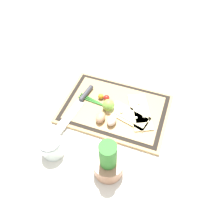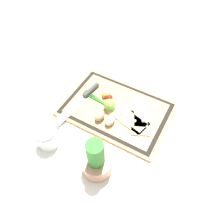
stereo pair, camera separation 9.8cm
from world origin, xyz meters
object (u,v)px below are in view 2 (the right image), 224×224
Objects in this scene: cherry_tomato_yellow at (104,95)px; egg_brown at (100,116)px; pizza_slice_far at (129,118)px; egg_pink at (110,120)px; lime at (110,105)px; knife at (85,96)px; sauce_jar at (47,138)px; pizza_slice_near at (140,115)px; cherry_tomato_red at (110,97)px; herb_pot at (97,162)px.

egg_brown is at bearing 111.01° from cherry_tomato_yellow.
pizza_slice_far is 3.54× the size of egg_pink.
pizza_slice_far is 3.73× the size of lime.
egg_brown is (-0.13, 0.07, 0.01)m from knife.
knife is 0.27m from sauce_jar.
pizza_slice_near is at bearing 175.58° from cherry_tomato_yellow.
knife is at bearing 6.76° from pizza_slice_near.
egg_brown is 0.12m from cherry_tomato_red.
egg_pink is at bearing 120.09° from cherry_tomato_red.
pizza_slice_near is 0.31m from herb_pot.
lime is 0.60× the size of sauce_jar.
cherry_tomato_yellow is 0.33m from sauce_jar.
sauce_jar reaches higher than cherry_tomato_red.
sauce_jar is (0.28, 0.30, 0.02)m from pizza_slice_near.
lime is at bearing -99.19° from egg_brown.
knife is (0.24, -0.01, 0.00)m from pizza_slice_far.
cherry_tomato_yellow is at bearing -19.43° from pizza_slice_far.
sauce_jar is at bearing 57.31° from egg_brown.
sauce_jar is at bearing 70.48° from cherry_tomato_red.
pizza_slice_near is 0.76× the size of knife.
lime is at bearing -179.71° from knife.
egg_brown is (0.11, 0.06, 0.01)m from pizza_slice_far.
sauce_jar is at bearing -0.26° from herb_pot.
lime is 0.06m from cherry_tomato_red.
cherry_tomato_red is 0.34m from sauce_jar.
knife is 5.07× the size of egg_brown.
pizza_slice_far is 7.78× the size of cherry_tomato_yellow.
cherry_tomato_red is at bearing -59.96° from lime.
egg_brown is at bearing -61.42° from herb_pot.
egg_brown reaches higher than pizza_slice_near.
knife is 10.04× the size of cherry_tomato_red.
lime reaches higher than knife.
pizza_slice_near is at bearing -97.93° from herb_pot.
herb_pot is at bearing 118.58° from egg_brown.
sauce_jar is (0.24, -0.00, -0.03)m from herb_pot.
pizza_slice_far reaches higher than knife.
lime is at bearing 12.92° from pizza_slice_near.
egg_brown is 1.98× the size of cherry_tomato_red.
cherry_tomato_yellow is (0.20, -0.02, 0.01)m from pizza_slice_near.
cherry_tomato_red reaches higher than cherry_tomato_yellow.
pizza_slice_near is at bearing -134.06° from pizza_slice_far.
herb_pot is (-0.06, 0.20, 0.03)m from egg_pink.
cherry_tomato_red is (0.02, -0.12, -0.00)m from egg_brown.
pizza_slice_near is 0.28m from knife.
cherry_tomato_yellow is at bearing -149.40° from knife.
sauce_jar reaches higher than egg_brown.
pizza_slice_near is 8.43× the size of cherry_tomato_yellow.
cherry_tomato_red is at bearing 179.50° from cherry_tomato_yellow.
cherry_tomato_red is 0.32× the size of sauce_jar.
pizza_slice_near is 2.44× the size of sauce_jar.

